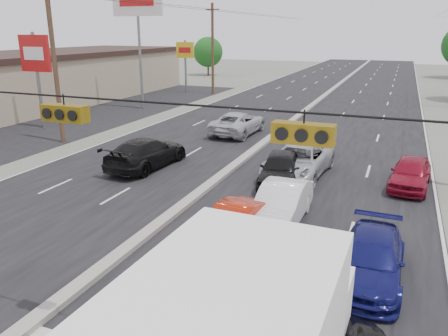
# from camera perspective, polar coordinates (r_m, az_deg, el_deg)

# --- Properties ---
(ground) EXTENTS (200.00, 200.00, 0.00)m
(ground) POSITION_cam_1_polar(r_m,az_deg,el_deg) (12.79, -22.69, -17.68)
(ground) COLOR #606356
(ground) RESTS_ON ground
(road_surface) EXTENTS (20.00, 160.00, 0.02)m
(road_surface) POSITION_cam_1_polar(r_m,az_deg,el_deg) (38.59, 9.83, 6.69)
(road_surface) COLOR black
(road_surface) RESTS_ON ground
(center_median) EXTENTS (0.50, 160.00, 0.20)m
(center_median) POSITION_cam_1_polar(r_m,az_deg,el_deg) (38.57, 9.84, 6.84)
(center_median) COLOR gray
(center_median) RESTS_ON ground
(strip_mall) EXTENTS (12.00, 42.00, 4.60)m
(strip_mall) POSITION_cam_1_polar(r_m,az_deg,el_deg) (46.95, -24.86, 10.10)
(strip_mall) COLOR tan
(strip_mall) RESTS_ON ground
(parking_lot) EXTENTS (10.00, 42.00, 0.02)m
(parking_lot) POSITION_cam_1_polar(r_m,az_deg,el_deg) (41.26, -15.71, 6.99)
(parking_lot) COLOR black
(parking_lot) RESTS_ON ground
(utility_pole_left_b) EXTENTS (1.60, 0.30, 10.00)m
(utility_pole_left_b) POSITION_cam_1_polar(r_m,az_deg,el_deg) (30.16, -21.25, 12.62)
(utility_pole_left_b) COLOR #422D1E
(utility_pole_left_b) RESTS_ON ground
(utility_pole_left_c) EXTENTS (1.60, 0.30, 10.00)m
(utility_pole_left_c) POSITION_cam_1_polar(r_m,az_deg,el_deg) (51.37, -1.50, 15.32)
(utility_pole_left_c) COLOR #422D1E
(utility_pole_left_c) RESTS_ON ground
(traffic_signals) EXTENTS (25.00, 0.30, 0.54)m
(traffic_signals) POSITION_cam_1_polar(r_m,az_deg,el_deg) (9.78, -20.53, 7.01)
(traffic_signals) COLOR black
(traffic_signals) RESTS_ON ground
(pole_sign_mid) EXTENTS (2.60, 0.25, 7.00)m
(pole_sign_mid) POSITION_cam_1_polar(r_m,az_deg,el_deg) (35.43, -23.40, 12.95)
(pole_sign_mid) COLOR slate
(pole_sign_mid) RESTS_ON ground
(pole_sign_billboard) EXTENTS (5.00, 0.25, 11.00)m
(pole_sign_billboard) POSITION_cam_1_polar(r_m,az_deg,el_deg) (41.69, -11.23, 19.67)
(pole_sign_billboard) COLOR slate
(pole_sign_billboard) RESTS_ON ground
(pole_sign_far) EXTENTS (2.20, 0.25, 6.00)m
(pole_sign_far) POSITION_cam_1_polar(r_m,az_deg,el_deg) (52.90, -5.09, 14.57)
(pole_sign_far) COLOR slate
(pole_sign_far) RESTS_ON ground
(tree_left_far) EXTENTS (4.80, 4.80, 6.12)m
(tree_left_far) POSITION_cam_1_polar(r_m,az_deg,el_deg) (73.55, -2.10, 14.90)
(tree_left_far) COLOR #382619
(tree_left_far) RESTS_ON ground
(red_sedan) EXTENTS (1.85, 4.06, 1.29)m
(red_sedan) POSITION_cam_1_polar(r_m,az_deg,el_deg) (15.31, 1.08, -7.37)
(red_sedan) COLOR #AA1F0A
(red_sedan) RESTS_ON ground
(queue_car_a) EXTENTS (2.44, 4.76, 1.55)m
(queue_car_a) POSITION_cam_1_polar(r_m,az_deg,el_deg) (21.03, 7.40, -0.09)
(queue_car_a) COLOR black
(queue_car_a) RESTS_ON ground
(queue_car_b) EXTENTS (1.61, 4.59, 1.51)m
(queue_car_b) POSITION_cam_1_polar(r_m,az_deg,el_deg) (16.78, 7.44, -4.80)
(queue_car_b) COLOR white
(queue_car_b) RESTS_ON ground
(queue_car_c) EXTENTS (3.04, 5.87, 1.58)m
(queue_car_c) POSITION_cam_1_polar(r_m,az_deg,el_deg) (22.36, 9.66, 0.91)
(queue_car_c) COLOR #ADB0B5
(queue_car_c) RESTS_ON ground
(queue_car_d) EXTENTS (1.86, 4.50, 1.30)m
(queue_car_d) POSITION_cam_1_polar(r_m,az_deg,el_deg) (13.82, 18.67, -11.26)
(queue_car_d) COLOR #12145A
(queue_car_d) RESTS_ON ground
(queue_car_e) EXTENTS (2.08, 4.31, 1.42)m
(queue_car_e) POSITION_cam_1_polar(r_m,az_deg,el_deg) (22.20, 23.19, -0.63)
(queue_car_e) COLOR maroon
(queue_car_e) RESTS_ON ground
(oncoming_near) EXTENTS (2.64, 5.64, 1.59)m
(oncoming_near) POSITION_cam_1_polar(r_m,az_deg,el_deg) (23.82, -10.07, 1.94)
(oncoming_near) COLOR black
(oncoming_near) RESTS_ON ground
(oncoming_far) EXTENTS (2.82, 5.73, 1.57)m
(oncoming_far) POSITION_cam_1_polar(r_m,az_deg,el_deg) (31.22, 1.84, 5.87)
(oncoming_far) COLOR #B4B6BC
(oncoming_far) RESTS_ON ground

